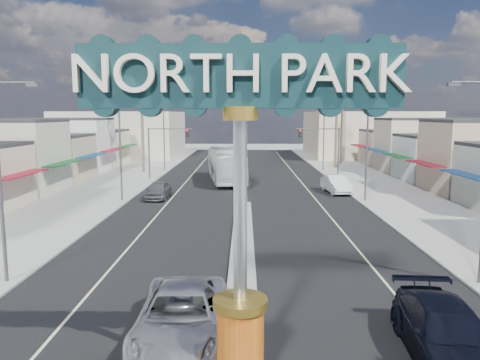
{
  "coord_description": "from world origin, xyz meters",
  "views": [
    {
      "loc": [
        0.11,
        -10.11,
        7.57
      ],
      "look_at": [
        -0.11,
        12.89,
        4.32
      ],
      "focal_mm": 35.0,
      "sensor_mm": 36.0,
      "label": 1
    }
  ],
  "objects_px": {
    "palm_right_mid": "(337,92)",
    "suv_right": "(447,333)",
    "car_parked_left": "(158,190)",
    "traffic_signal_right": "(323,143)",
    "car_parked_right": "(336,184)",
    "streetlight_l_mid": "(122,144)",
    "traffic_signal_left": "(164,143)",
    "streetlight_l_far": "(165,133)",
    "streetlight_r_far": "(323,133)",
    "palm_right_far": "(343,82)",
    "streetlight_r_mid": "(365,144)",
    "streetlight_l_near": "(3,172)",
    "gateway_sign": "(240,177)",
    "suv_left": "(181,316)",
    "city_bus": "(226,165)",
    "palm_left_far": "(141,83)"
  },
  "relations": [
    {
      "from": "palm_right_mid",
      "to": "suv_right",
      "type": "bearing_deg",
      "value": -97.21
    },
    {
      "from": "palm_right_mid",
      "to": "car_parked_left",
      "type": "distance_m",
      "value": 33.58
    },
    {
      "from": "traffic_signal_right",
      "to": "car_parked_right",
      "type": "bearing_deg",
      "value": -91.15
    },
    {
      "from": "streetlight_l_mid",
      "to": "suv_right",
      "type": "xyz_separation_m",
      "value": [
        16.8,
        -26.45,
        -4.2
      ]
    },
    {
      "from": "traffic_signal_left",
      "to": "streetlight_l_far",
      "type": "bearing_deg",
      "value": 98.86
    },
    {
      "from": "streetlight_r_far",
      "to": "palm_right_far",
      "type": "bearing_deg",
      "value": 65.45
    },
    {
      "from": "traffic_signal_right",
      "to": "suv_right",
      "type": "distance_m",
      "value": 40.69
    },
    {
      "from": "streetlight_r_mid",
      "to": "streetlight_r_far",
      "type": "bearing_deg",
      "value": 90.0
    },
    {
      "from": "streetlight_l_near",
      "to": "car_parked_left",
      "type": "xyz_separation_m",
      "value": [
        2.77,
        21.42,
        -4.28
      ]
    },
    {
      "from": "traffic_signal_right",
      "to": "car_parked_right",
      "type": "xyz_separation_m",
      "value": [
        -0.18,
        -9.24,
        -3.43
      ]
    },
    {
      "from": "gateway_sign",
      "to": "streetlight_r_mid",
      "type": "distance_m",
      "value": 29.91
    },
    {
      "from": "streetlight_l_far",
      "to": "palm_right_mid",
      "type": "height_order",
      "value": "palm_right_mid"
    },
    {
      "from": "traffic_signal_left",
      "to": "car_parked_left",
      "type": "distance_m",
      "value": 13.14
    },
    {
      "from": "streetlight_l_near",
      "to": "streetlight_l_mid",
      "type": "bearing_deg",
      "value": 90.0
    },
    {
      "from": "streetlight_l_far",
      "to": "streetlight_r_mid",
      "type": "distance_m",
      "value": 30.32
    },
    {
      "from": "streetlight_r_mid",
      "to": "suv_right",
      "type": "distance_m",
      "value": 27.09
    },
    {
      "from": "suv_left",
      "to": "city_bus",
      "type": "distance_m",
      "value": 37.89
    },
    {
      "from": "palm_left_far",
      "to": "car_parked_right",
      "type": "relative_size",
      "value": 2.55
    },
    {
      "from": "car_parked_left",
      "to": "suv_right",
      "type": "bearing_deg",
      "value": -61.56
    },
    {
      "from": "palm_right_far",
      "to": "car_parked_right",
      "type": "distance_m",
      "value": 30.19
    },
    {
      "from": "city_bus",
      "to": "car_parked_right",
      "type": "bearing_deg",
      "value": -43.4
    },
    {
      "from": "streetlight_l_mid",
      "to": "suv_right",
      "type": "distance_m",
      "value": 31.61
    },
    {
      "from": "streetlight_r_far",
      "to": "palm_left_far",
      "type": "height_order",
      "value": "palm_left_far"
    },
    {
      "from": "streetlight_l_far",
      "to": "car_parked_left",
      "type": "relative_size",
      "value": 1.94
    },
    {
      "from": "streetlight_l_near",
      "to": "city_bus",
      "type": "bearing_deg",
      "value": 75.49
    },
    {
      "from": "suv_left",
      "to": "streetlight_l_mid",
      "type": "bearing_deg",
      "value": 106.99
    },
    {
      "from": "palm_right_far",
      "to": "car_parked_right",
      "type": "xyz_separation_m",
      "value": [
        -6.0,
        -27.25,
        -11.54
      ]
    },
    {
      "from": "streetlight_r_far",
      "to": "gateway_sign",
      "type": "bearing_deg",
      "value": -101.78
    },
    {
      "from": "streetlight_r_far",
      "to": "city_bus",
      "type": "distance_m",
      "value": 15.91
    },
    {
      "from": "suv_right",
      "to": "car_parked_right",
      "type": "distance_m",
      "value": 31.31
    },
    {
      "from": "streetlight_l_near",
      "to": "streetlight_l_far",
      "type": "xyz_separation_m",
      "value": [
        0.0,
        42.0,
        0.0
      ]
    },
    {
      "from": "palm_right_mid",
      "to": "streetlight_r_mid",
      "type": "bearing_deg",
      "value": -95.64
    },
    {
      "from": "palm_right_far",
      "to": "palm_left_far",
      "type": "bearing_deg",
      "value": -156.8
    },
    {
      "from": "traffic_signal_left",
      "to": "car_parked_right",
      "type": "bearing_deg",
      "value": -26.94
    },
    {
      "from": "palm_left_far",
      "to": "city_bus",
      "type": "xyz_separation_m",
      "value": [
        11.0,
        -7.41,
        -9.61
      ]
    },
    {
      "from": "streetlight_l_near",
      "to": "streetlight_r_far",
      "type": "distance_m",
      "value": 46.9
    },
    {
      "from": "gateway_sign",
      "to": "palm_left_far",
      "type": "bearing_deg",
      "value": 105.15
    },
    {
      "from": "gateway_sign",
      "to": "streetlight_l_near",
      "type": "relative_size",
      "value": 1.02
    },
    {
      "from": "streetlight_r_mid",
      "to": "palm_right_far",
      "type": "xyz_separation_m",
      "value": [
        4.57,
        32.0,
        7.32
      ]
    },
    {
      "from": "palm_left_far",
      "to": "gateway_sign",
      "type": "bearing_deg",
      "value": -74.85
    },
    {
      "from": "streetlight_l_near",
      "to": "streetlight_l_mid",
      "type": "distance_m",
      "value": 20.0
    },
    {
      "from": "traffic_signal_left",
      "to": "palm_right_mid",
      "type": "height_order",
      "value": "palm_right_mid"
    },
    {
      "from": "gateway_sign",
      "to": "streetlight_r_mid",
      "type": "xyz_separation_m",
      "value": [
        10.43,
        28.02,
        -0.86
      ]
    },
    {
      "from": "traffic_signal_right",
      "to": "palm_right_far",
      "type": "xyz_separation_m",
      "value": [
        5.82,
        18.01,
        8.11
      ]
    },
    {
      "from": "streetlight_l_near",
      "to": "streetlight_r_mid",
      "type": "bearing_deg",
      "value": 43.79
    },
    {
      "from": "traffic_signal_right",
      "to": "suv_left",
      "type": "bearing_deg",
      "value": -105.9
    },
    {
      "from": "car_parked_right",
      "to": "streetlight_l_mid",
      "type": "bearing_deg",
      "value": -172.94
    },
    {
      "from": "streetlight_r_mid",
      "to": "suv_left",
      "type": "height_order",
      "value": "streetlight_r_mid"
    },
    {
      "from": "city_bus",
      "to": "palm_right_mid",
      "type": "bearing_deg",
      "value": 33.87
    },
    {
      "from": "streetlight_l_near",
      "to": "palm_left_far",
      "type": "bearing_deg",
      "value": 93.67
    }
  ]
}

